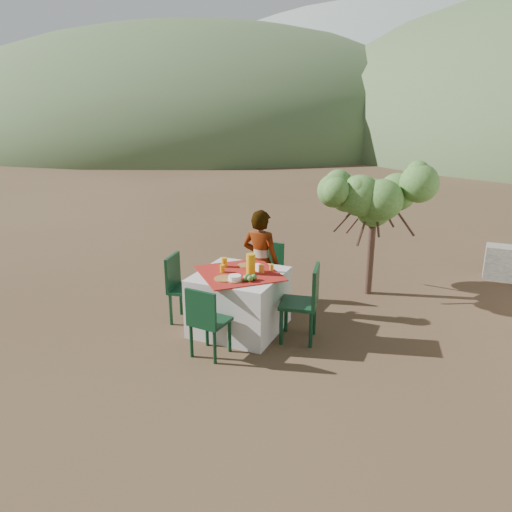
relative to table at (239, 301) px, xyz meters
The scene contains 21 objects.
ground 0.65m from the table, ahead, with size 160.00×160.00×0.00m, color #3D271B.
table is the anchor object (origin of this frame).
chair_far 0.99m from the table, 91.56° to the left, with size 0.43×0.43×0.87m.
chair_near 0.80m from the table, 91.69° to the right, with size 0.42×0.42×0.84m.
chair_left 0.82m from the table, behind, with size 0.47×0.47×0.89m.
chair_right 0.86m from the table, ahead, with size 0.51×0.51×0.94m.
person 0.71m from the table, 87.95° to the left, with size 0.52×0.34×1.43m, color #8C6651.
shrub_tree 2.54m from the table, 56.20° to the left, with size 1.48×1.45×1.74m.
hill_near_left 34.70m from the table, 120.22° to the left, with size 40.00×40.00×16.00m, color #3C512E.
hill_far_center 52.10m from the table, 93.82° to the left, with size 60.00×60.00×24.00m, color slate.
plate_far 0.47m from the table, 98.88° to the left, with size 0.20×0.20×0.01m, color brown.
plate_near 0.48m from the table, 102.42° to the right, with size 0.25×0.25×0.01m, color brown.
glass_far 0.54m from the table, 153.89° to the left, with size 0.07×0.07×0.12m, color orange.
glass_near 0.48m from the table, 161.91° to the right, with size 0.06×0.06×0.10m, color orange.
juice_pitcher 0.53m from the table, 13.85° to the left, with size 0.11×0.11×0.25m, color orange.
bowl_plate 0.48m from the table, 74.52° to the right, with size 0.19×0.19×0.01m, color brown.
white_bowl 0.51m from the table, 74.52° to the right, with size 0.15×0.15×0.06m, color white.
jar_left 0.51m from the table, 24.16° to the left, with size 0.06×0.06×0.10m, color orange.
jar_right 0.59m from the table, 33.74° to the left, with size 0.05×0.05×0.09m, color orange.
napkin_holder 0.50m from the table, 35.32° to the left, with size 0.08×0.04×0.10m, color white.
fruit_cluster 0.52m from the table, 40.73° to the right, with size 0.15×0.14×0.07m.
Camera 1 is at (1.99, -5.21, 2.82)m, focal length 35.00 mm.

